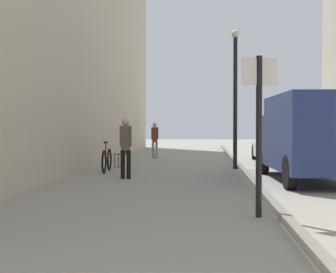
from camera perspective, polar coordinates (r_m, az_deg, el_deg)
The scene contains 10 objects.
ground_plane at distance 14.19m, azimuth 2.74°, elevation -4.74°, with size 80.00×80.00×0.00m, color gray.
kerb_strip at distance 14.24m, azimuth 9.12°, elevation -4.49°, with size 0.16×40.00×0.12m, color slate.
pedestrian_main_foreground at distance 14.00m, azimuth -4.83°, elevation -0.80°, with size 0.34×0.22×1.70m.
pedestrian_mid_block at distance 22.48m, azimuth -1.51°, elevation -0.15°, with size 0.32×0.21×1.61m.
delivery_van at distance 13.88m, azimuth 15.61°, elevation 0.14°, with size 2.14×5.45×2.26m.
parked_car at distance 20.86m, azimuth 12.34°, elevation -0.89°, with size 1.92×4.24×1.45m.
street_sign_post at distance 8.20m, azimuth 10.29°, elevation 1.68°, with size 0.59×0.18×2.60m.
lamp_post at distance 17.39m, azimuth 7.65°, elevation 5.33°, with size 0.28×0.28×4.76m.
bicycle_leaning at distance 16.17m, azimuth -6.97°, elevation -2.66°, with size 0.12×1.77×0.98m.
cafe_chair_near_window at distance 17.93m, azimuth -5.03°, elevation -1.74°, with size 0.60×0.60×0.94m.
Camera 1 is at (0.32, -2.11, 1.48)m, focal length 53.71 mm.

